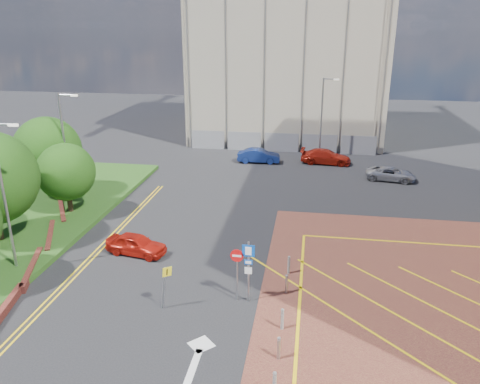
% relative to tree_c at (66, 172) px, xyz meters
% --- Properties ---
extents(ground, '(140.00, 140.00, 0.00)m').
position_rel_tree_c_xyz_m(ground, '(13.50, -10.00, -3.19)').
color(ground, black).
rests_on(ground, ground).
extents(retaining_wall, '(6.06, 20.33, 0.40)m').
position_rel_tree_c_xyz_m(retaining_wall, '(1.70, -8.00, -2.99)').
color(retaining_wall, maroon).
rests_on(retaining_wall, ground).
extents(tree_c, '(4.00, 4.00, 4.90)m').
position_rel_tree_c_xyz_m(tree_c, '(0.00, 0.00, 0.00)').
color(tree_c, '#3D2B1C').
rests_on(tree_c, grass_bed).
extents(tree_d, '(5.00, 5.00, 6.08)m').
position_rel_tree_c_xyz_m(tree_d, '(-3.00, 3.00, 0.68)').
color(tree_d, '#3D2B1C').
rests_on(tree_d, grass_bed).
extents(lamp_left_near, '(1.53, 0.16, 8.00)m').
position_rel_tree_c_xyz_m(lamp_left_near, '(1.08, -8.00, 1.47)').
color(lamp_left_near, '#9EA0A8').
rests_on(lamp_left_near, grass_bed).
extents(lamp_left_far, '(1.53, 0.16, 8.00)m').
position_rel_tree_c_xyz_m(lamp_left_far, '(-0.92, 2.00, 1.47)').
color(lamp_left_far, '#9EA0A8').
rests_on(lamp_left_far, grass_bed).
extents(lamp_back, '(1.53, 0.16, 8.00)m').
position_rel_tree_c_xyz_m(lamp_back, '(17.58, 18.00, 1.17)').
color(lamp_back, '#9EA0A8').
rests_on(lamp_back, ground).
extents(sign_cluster, '(1.17, 0.12, 3.20)m').
position_rel_tree_c_xyz_m(sign_cluster, '(13.80, -9.02, -1.24)').
color(sign_cluster, '#9EA0A8').
rests_on(sign_cluster, ground).
extents(warning_sign, '(0.57, 0.38, 2.25)m').
position_rel_tree_c_xyz_m(warning_sign, '(10.24, -10.24, -1.76)').
color(warning_sign, '#9EA0A8').
rests_on(warning_sign, ground).
extents(bollard_row, '(0.14, 11.14, 0.90)m').
position_rel_tree_c_xyz_m(bollard_row, '(15.80, -11.67, -2.72)').
color(bollard_row, '#9EA0A8').
rests_on(bollard_row, forecourt).
extents(construction_building, '(21.20, 19.20, 22.00)m').
position_rel_tree_c_xyz_m(construction_building, '(13.50, 30.00, 7.81)').
color(construction_building, '#B4A893').
rests_on(construction_building, ground).
extents(construction_fence, '(21.60, 0.06, 2.00)m').
position_rel_tree_c_xyz_m(construction_fence, '(14.50, 20.00, -2.19)').
color(construction_fence, gray).
rests_on(construction_fence, ground).
extents(car_red_left, '(3.82, 2.07, 1.23)m').
position_rel_tree_c_xyz_m(car_red_left, '(6.79, -5.03, -2.58)').
color(car_red_left, red).
rests_on(car_red_left, ground).
extents(car_blue_back, '(4.19, 1.59, 1.36)m').
position_rel_tree_c_xyz_m(car_blue_back, '(11.61, 15.46, -2.51)').
color(car_blue_back, navy).
rests_on(car_blue_back, ground).
extents(car_red_back, '(4.95, 2.30, 1.40)m').
position_rel_tree_c_xyz_m(car_red_back, '(18.11, 16.08, -2.49)').
color(car_red_back, '#9F190D').
rests_on(car_red_back, ground).
extents(car_silver_back, '(4.48, 2.60, 1.17)m').
position_rel_tree_c_xyz_m(car_silver_back, '(23.62, 11.69, -2.61)').
color(car_silver_back, '#9999A0').
rests_on(car_silver_back, ground).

